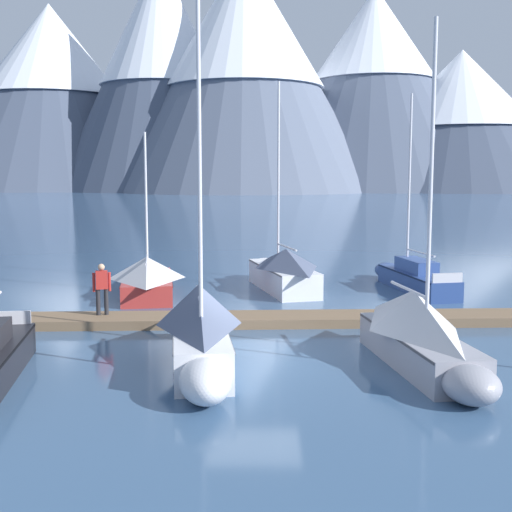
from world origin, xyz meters
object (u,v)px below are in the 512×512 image
sailboat_mid_dock_starboard (200,330)px  sailboat_outer_slip (420,332)px  sailboat_mid_dock_port (147,277)px  sailboat_end_of_dock (411,276)px  sailboat_far_berth (281,269)px  person_on_dock (102,286)px

sailboat_mid_dock_starboard → sailboat_outer_slip: size_ratio=1.03×
sailboat_mid_dock_port → sailboat_mid_dock_starboard: sailboat_mid_dock_starboard is taller
sailboat_mid_dock_port → sailboat_end_of_dock: size_ratio=0.80×
sailboat_far_berth → person_on_dock: size_ratio=5.17×
sailboat_far_berth → person_on_dock: bearing=-132.6°
sailboat_mid_dock_starboard → person_on_dock: size_ratio=5.21×
sailboat_far_berth → person_on_dock: sailboat_far_berth is taller
sailboat_far_berth → sailboat_end_of_dock: size_ratio=1.06×
sailboat_mid_dock_port → sailboat_far_berth: (5.47, 1.42, 0.10)m
sailboat_mid_dock_starboard → person_on_dock: (-3.65, 4.89, 0.30)m
sailboat_mid_dock_starboard → sailboat_far_berth: bearing=78.1°
sailboat_mid_dock_port → sailboat_outer_slip: size_ratio=0.77×
sailboat_mid_dock_port → person_on_dock: size_ratio=3.90×
sailboat_mid_dock_port → sailboat_far_berth: 5.65m
sailboat_outer_slip → sailboat_end_of_dock: 11.87m
sailboat_mid_dock_starboard → sailboat_end_of_dock: bearing=55.6°
sailboat_mid_dock_port → sailboat_far_berth: sailboat_far_berth is taller
sailboat_end_of_dock → person_on_dock: size_ratio=4.88×
sailboat_mid_dock_port → sailboat_end_of_dock: 11.14m
sailboat_mid_dock_port → person_on_dock: (-0.60, -5.18, 0.51)m
sailboat_far_berth → sailboat_mid_dock_starboard: bearing=-101.9°
sailboat_far_berth → person_on_dock: 8.97m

